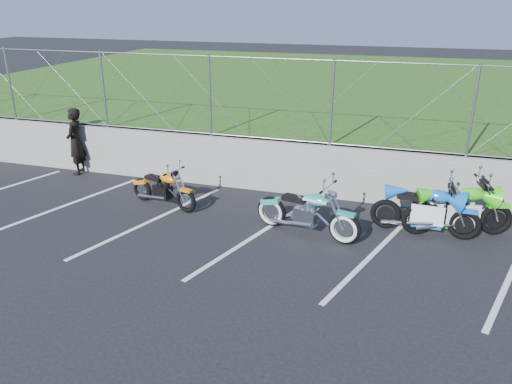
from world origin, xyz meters
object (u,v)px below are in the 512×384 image
(naked_orange, at_px, (164,190))
(sportbike_blue, at_px, (426,212))
(sportbike_green, at_px, (459,212))
(cruiser_turquoise, at_px, (308,214))
(person_standing, at_px, (75,141))

(naked_orange, relative_size, sportbike_blue, 0.85)
(sportbike_green, bearing_deg, cruiser_turquoise, -178.77)
(naked_orange, height_order, sportbike_blue, sportbike_blue)
(naked_orange, xyz_separation_m, sportbike_green, (6.41, 0.44, 0.10))
(sportbike_blue, bearing_deg, naked_orange, -174.13)
(cruiser_turquoise, relative_size, sportbike_blue, 1.04)
(sportbike_green, relative_size, sportbike_blue, 1.01)
(sportbike_green, relative_size, person_standing, 1.21)
(naked_orange, distance_m, sportbike_green, 6.42)
(naked_orange, relative_size, person_standing, 1.02)
(sportbike_green, bearing_deg, person_standing, 157.80)
(cruiser_turquoise, relative_size, sportbike_green, 1.03)
(sportbike_green, bearing_deg, naked_orange, 167.54)
(naked_orange, bearing_deg, cruiser_turquoise, 7.24)
(cruiser_turquoise, xyz_separation_m, naked_orange, (-3.49, 0.49, -0.05))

